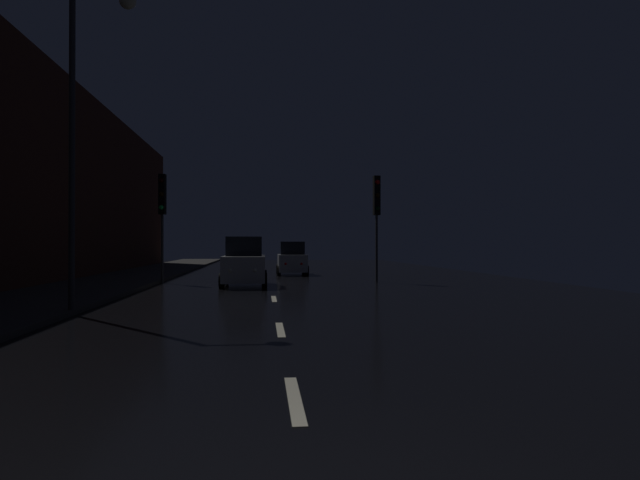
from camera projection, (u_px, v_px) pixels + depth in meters
ground at (271, 283)px, 28.45m from camera, size 27.21×84.00×0.02m
sidewalk_left at (111, 282)px, 27.74m from camera, size 4.40×84.00×0.15m
building_facade_left at (23, 166)px, 24.05m from camera, size 0.80×63.00×9.95m
lane_centerline at (280, 326)px, 13.26m from camera, size 0.16×15.19×0.01m
traffic_light_far_left at (162, 203)px, 28.19m from camera, size 0.34×0.47×5.15m
traffic_light_far_right at (377, 204)px, 28.83m from camera, size 0.33×0.47×5.15m
streetlamp_overhead at (88, 105)px, 15.52m from camera, size 1.70×0.44×8.43m
car_approaching_headlights at (244, 263)px, 26.28m from camera, size 1.99×4.30×2.17m
car_distant_taillights at (292, 260)px, 36.16m from camera, size 1.83×3.97×2.00m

